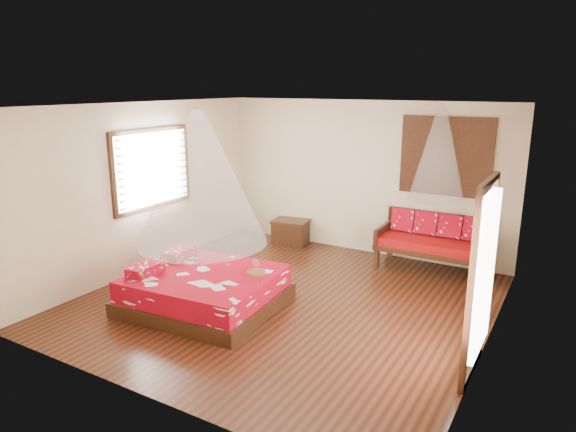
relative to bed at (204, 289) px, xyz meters
name	(u,v)px	position (x,y,z in m)	size (l,w,h in m)	color
room	(286,208)	(0.92, 0.73, 1.15)	(5.54, 5.54, 2.84)	black
bed	(204,289)	(0.00, 0.00, 0.00)	(2.13, 1.95, 0.63)	black
daybed	(434,240)	(2.41, 3.12, 0.27)	(1.83, 0.81, 0.95)	black
storage_chest	(291,232)	(-0.43, 3.18, -0.01)	(0.75, 0.59, 0.48)	black
shutter_panel	(446,156)	(2.41, 3.45, 1.65)	(1.52, 0.06, 1.32)	black
window_left	(153,169)	(-1.79, 0.93, 1.45)	(0.10, 1.74, 1.34)	black
glazed_door	(479,281)	(3.64, 0.13, 0.82)	(0.08, 1.02, 2.16)	black
wine_tray	(256,269)	(0.65, 0.36, 0.31)	(0.27, 0.27, 0.22)	brown
mosquito_net_main	(200,178)	(0.02, 0.00, 1.60)	(1.78, 1.78, 1.80)	white
mosquito_net_daybed	(439,154)	(2.41, 2.98, 1.75)	(0.89, 0.89, 1.50)	white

